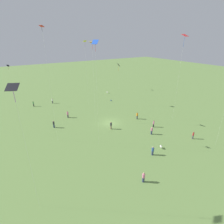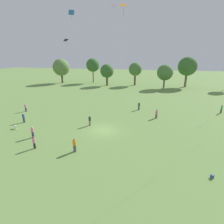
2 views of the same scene
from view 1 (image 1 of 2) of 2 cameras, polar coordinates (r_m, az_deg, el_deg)
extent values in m
plane|color=#6B8E47|center=(43.63, -0.68, -3.53)|extent=(240.00, 240.00, 0.00)
cylinder|color=#333D5B|center=(43.38, -18.43, -4.28)|extent=(0.49, 0.49, 0.94)
cylinder|color=#333338|center=(43.05, -18.56, -3.37)|extent=(0.58, 0.58, 0.60)
sphere|color=tan|center=(42.87, -18.63, -2.86)|extent=(0.24, 0.24, 0.24)
cylinder|color=#232328|center=(42.60, 13.37, -4.31)|extent=(0.31, 0.31, 0.79)
cylinder|color=pink|center=(42.27, 13.46, -3.42)|extent=(0.36, 0.36, 0.70)
sphere|color=brown|center=(42.07, 13.52, -2.85)|extent=(0.24, 0.24, 0.24)
cylinder|color=#4C4C51|center=(40.54, 24.86, -7.43)|extent=(0.40, 0.40, 0.84)
cylinder|color=#B72D2D|center=(40.21, 25.03, -6.54)|extent=(0.47, 0.47, 0.62)
sphere|color=brown|center=(40.01, 25.13, -6.00)|extent=(0.24, 0.24, 0.24)
cylinder|color=#847056|center=(40.58, -0.35, -4.99)|extent=(0.43, 0.43, 0.89)
cylinder|color=#333338|center=(40.22, -0.35, -4.01)|extent=(0.51, 0.51, 0.68)
sphere|color=#A87A56|center=(40.01, -0.35, -3.42)|extent=(0.24, 0.24, 0.24)
cylinder|color=#232328|center=(58.94, -24.22, 2.05)|extent=(0.34, 0.34, 0.86)
cylinder|color=#4C9956|center=(58.69, -24.34, 2.77)|extent=(0.40, 0.40, 0.72)
sphere|color=beige|center=(58.54, -24.42, 3.21)|extent=(0.24, 0.24, 0.24)
cylinder|color=#4C4C51|center=(45.91, 8.18, -1.73)|extent=(0.50, 0.50, 0.93)
cylinder|color=orange|center=(45.59, 8.23, -0.83)|extent=(0.59, 0.59, 0.64)
sphere|color=brown|center=(45.41, 8.27, -0.32)|extent=(0.24, 0.24, 0.24)
cylinder|color=#4C4C51|center=(47.71, -14.21, -1.31)|extent=(0.53, 0.53, 0.82)
cylinder|color=pink|center=(47.41, -14.30, -0.46)|extent=(0.62, 0.62, 0.71)
sphere|color=brown|center=(47.23, -14.36, 0.07)|extent=(0.24, 0.24, 0.24)
cylinder|color=#232328|center=(59.59, -18.85, 3.07)|extent=(0.37, 0.37, 0.81)
cylinder|color=white|center=(59.37, -18.93, 3.69)|extent=(0.43, 0.43, 0.56)
sphere|color=beige|center=(59.25, -18.98, 4.06)|extent=(0.24, 0.24, 0.24)
cylinder|color=#333D5B|center=(33.13, 13.06, -12.89)|extent=(0.45, 0.45, 0.82)
cylinder|color=#2D5193|center=(32.69, 13.19, -11.80)|extent=(0.53, 0.53, 0.71)
sphere|color=tan|center=(32.43, 13.26, -11.11)|extent=(0.24, 0.24, 0.24)
cylinder|color=#333D5B|center=(39.43, 12.77, -6.51)|extent=(0.49, 0.49, 0.91)
cylinder|color=pink|center=(39.07, 12.87, -5.53)|extent=(0.58, 0.58, 0.63)
sphere|color=beige|center=(38.87, 12.92, -4.96)|extent=(0.24, 0.24, 0.24)
cylinder|color=#333D5B|center=(27.79, 10.18, -20.89)|extent=(0.44, 0.44, 0.82)
cylinder|color=pink|center=(27.29, 10.29, -19.78)|extent=(0.52, 0.52, 0.65)
sphere|color=tan|center=(26.99, 10.36, -19.09)|extent=(0.24, 0.24, 0.24)
cube|color=orange|center=(39.87, -6.50, 21.55)|extent=(1.23, 1.17, 0.47)
cylinder|color=red|center=(39.90, -6.44, 20.37)|extent=(0.04, 0.04, 1.04)
cylinder|color=silver|center=(41.16, -5.92, 8.53)|extent=(0.01, 0.01, 18.57)
cube|color=black|center=(59.81, -30.84, 12.88)|extent=(0.89, 0.90, 0.46)
cylinder|color=red|center=(59.90, -30.70, 12.22)|extent=(0.04, 0.04, 1.01)
cylinder|color=silver|center=(60.86, -29.68, 7.30)|extent=(0.01, 0.01, 12.18)
cube|color=black|center=(70.27, 2.16, 15.13)|extent=(1.45, 1.10, 1.04)
cylinder|color=orange|center=(70.47, 2.14, 14.06)|extent=(0.04, 0.04, 1.89)
cylinder|color=silver|center=(71.12, 2.10, 11.20)|extent=(0.01, 0.01, 9.84)
cylinder|color=silver|center=(38.52, 32.10, -3.02)|extent=(0.01, 0.01, 9.80)
cube|color=black|center=(18.57, -29.81, 7.10)|extent=(1.37, 1.42, 0.53)
cylinder|color=purple|center=(18.79, -29.27, 4.48)|extent=(0.04, 0.04, 1.14)
cylinder|color=silver|center=(21.64, -25.74, -12.77)|extent=(0.01, 0.01, 15.39)
cube|color=red|center=(32.83, -22.03, 24.58)|extent=(0.89, 0.89, 0.27)
cylinder|color=black|center=(32.81, -21.89, 23.72)|extent=(0.04, 0.04, 0.61)
cylinder|color=silver|center=(33.98, -19.37, 6.56)|extent=(0.01, 0.01, 21.26)
cube|color=yellow|center=(52.79, -8.87, 21.90)|extent=(0.80, 0.87, 0.39)
cylinder|color=purple|center=(52.81, -8.81, 20.95)|extent=(0.04, 0.04, 1.26)
cylinder|color=silver|center=(53.76, -8.26, 11.91)|extent=(0.01, 0.01, 18.68)
cube|color=blue|center=(28.91, -5.55, 21.82)|extent=(1.22, 1.18, 0.67)
cylinder|color=red|center=(28.94, -5.48, 20.15)|extent=(0.04, 0.04, 1.10)
cylinder|color=silver|center=(30.61, -4.87, 3.79)|extent=(0.01, 0.01, 18.96)
cube|color=red|center=(43.52, 22.72, 22.12)|extent=(1.18, 1.27, 0.50)
cylinder|color=blue|center=(43.53, 22.44, 20.37)|extent=(0.04, 0.04, 1.93)
cylinder|color=silver|center=(44.55, 20.75, 9.26)|extent=(0.01, 0.01, 20.04)
cylinder|color=silver|center=(67.06, -1.54, 6.48)|extent=(0.58, 0.44, 0.31)
sphere|color=silver|center=(66.81, -1.32, 6.46)|extent=(0.28, 0.28, 0.28)
cylinder|color=silver|center=(67.14, -1.54, 6.26)|extent=(0.14, 0.14, 0.24)
cylinder|color=silver|center=(35.30, 15.70, -10.78)|extent=(0.56, 0.52, 0.32)
sphere|color=silver|center=(35.01, 15.83, -11.01)|extent=(0.29, 0.29, 0.29)
cylinder|color=silver|center=(35.45, 15.65, -11.14)|extent=(0.14, 0.14, 0.23)
cube|color=#33518C|center=(58.68, -0.34, 3.81)|extent=(0.34, 0.36, 0.36)
camera|label=2|loc=(61.44, 16.87, 14.99)|focal=28.00mm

